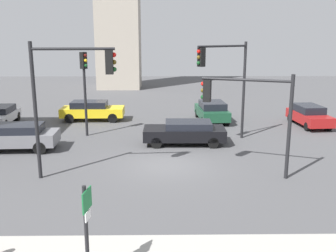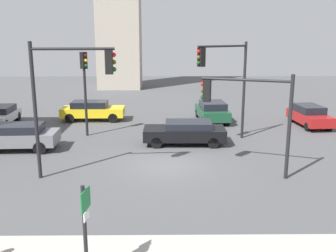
# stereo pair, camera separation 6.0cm
# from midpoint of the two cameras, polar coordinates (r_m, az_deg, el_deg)

# --- Properties ---
(ground_plane) EXTENTS (84.31, 84.31, 0.00)m
(ground_plane) POSITION_cam_midpoint_polar(r_m,az_deg,el_deg) (18.59, -0.31, -5.82)
(ground_plane) COLOR #4C4C4F
(direction_sign) EXTENTS (0.17, 0.59, 2.45)m
(direction_sign) POSITION_cam_midpoint_polar(r_m,az_deg,el_deg) (9.81, -12.27, -14.04)
(direction_sign) COLOR black
(direction_sign) RESTS_ON ground_plane
(traffic_light_0) EXTENTS (3.77, 1.59, 4.56)m
(traffic_light_0) POSITION_cam_midpoint_polar(r_m,az_deg,el_deg) (17.02, 11.39, 3.43)
(traffic_light_0) COLOR black
(traffic_light_0) RESTS_ON ground_plane
(traffic_light_1) EXTENTS (0.48, 0.45, 5.17)m
(traffic_light_1) POSITION_cam_midpoint_polar(r_m,az_deg,el_deg) (23.85, -12.46, 7.00)
(traffic_light_1) COLOR black
(traffic_light_1) RESTS_ON ground_plane
(traffic_light_2) EXTENTS (3.13, 2.38, 5.79)m
(traffic_light_2) POSITION_cam_midpoint_polar(r_m,az_deg,el_deg) (21.95, 8.44, 8.06)
(traffic_light_2) COLOR black
(traffic_light_2) RESTS_ON ground_plane
(traffic_light_3) EXTENTS (3.55, 0.44, 5.89)m
(traffic_light_3) POSITION_cam_midpoint_polar(r_m,az_deg,el_deg) (16.58, -14.59, 6.17)
(traffic_light_3) COLOR black
(traffic_light_3) RESTS_ON ground_plane
(car_0) EXTENTS (4.68, 2.00, 1.34)m
(car_0) POSITION_cam_midpoint_polar(r_m,az_deg,el_deg) (21.93, 2.50, -0.88)
(car_0) COLOR black
(car_0) RESTS_ON ground_plane
(car_1) EXTENTS (2.03, 4.20, 1.43)m
(car_1) POSITION_cam_midpoint_polar(r_m,az_deg,el_deg) (28.16, 20.30, 1.51)
(car_1) COLOR maroon
(car_1) RESTS_ON ground_plane
(car_2) EXTENTS (2.19, 4.33, 1.47)m
(car_2) POSITION_cam_midpoint_polar(r_m,az_deg,el_deg) (28.04, 6.52, 2.27)
(car_2) COLOR #19472D
(car_2) RESTS_ON ground_plane
(car_4) EXTENTS (4.58, 1.89, 1.44)m
(car_4) POSITION_cam_midpoint_polar(r_m,az_deg,el_deg) (28.67, -11.39, 2.34)
(car_4) COLOR yellow
(car_4) RESTS_ON ground_plane
(car_5) EXTENTS (4.70, 2.12, 1.44)m
(car_5) POSITION_cam_midpoint_polar(r_m,az_deg,el_deg) (22.34, -22.02, -1.45)
(car_5) COLOR slate
(car_5) RESTS_ON ground_plane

